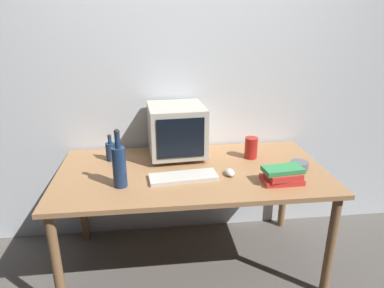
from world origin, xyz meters
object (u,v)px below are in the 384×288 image
at_px(crt_monitor, 177,130).
at_px(book_stack, 283,175).
at_px(keyboard, 183,177).
at_px(bottle_short, 111,151).
at_px(cd_spindle, 299,165).
at_px(metal_canister, 251,148).
at_px(computer_mouse, 230,172).
at_px(bottle_tall, 119,165).

relative_size(crt_monitor, book_stack, 1.65).
bearing_deg(book_stack, keyboard, 168.83).
height_order(bottle_short, book_stack, bottle_short).
xyz_separation_m(keyboard, cd_spindle, (0.77, 0.07, 0.01)).
bearing_deg(book_stack, crt_monitor, 140.57).
xyz_separation_m(crt_monitor, metal_canister, (0.52, -0.09, -0.12)).
bearing_deg(bottle_short, keyboard, -36.78).
height_order(bottle_short, metal_canister, bottle_short).
height_order(computer_mouse, metal_canister, metal_canister).
height_order(computer_mouse, bottle_short, bottle_short).
bearing_deg(computer_mouse, metal_canister, 49.91).
bearing_deg(metal_canister, bottle_short, 175.88).
height_order(crt_monitor, keyboard, crt_monitor).
bearing_deg(metal_canister, bottle_tall, -159.12).
relative_size(keyboard, metal_canister, 2.80).
xyz_separation_m(bottle_short, cd_spindle, (1.25, -0.28, -0.05)).
xyz_separation_m(computer_mouse, bottle_short, (-0.77, 0.33, 0.05)).
bearing_deg(metal_canister, computer_mouse, -128.57).
relative_size(keyboard, bottle_tall, 1.18).
relative_size(bottle_tall, metal_canister, 2.36).
bearing_deg(computer_mouse, bottle_short, 155.12).
relative_size(bottle_short, metal_canister, 1.27).
bearing_deg(book_stack, bottle_short, 156.13).
xyz_separation_m(keyboard, bottle_tall, (-0.38, -0.05, 0.12)).
relative_size(crt_monitor, computer_mouse, 4.12).
relative_size(bottle_tall, cd_spindle, 2.96).
xyz_separation_m(book_stack, cd_spindle, (0.19, 0.19, -0.02)).
xyz_separation_m(crt_monitor, bottle_tall, (-0.37, -0.43, -0.06)).
xyz_separation_m(crt_monitor, bottle_short, (-0.46, -0.02, -0.12)).
relative_size(bottle_tall, bottle_short, 1.86).
xyz_separation_m(crt_monitor, book_stack, (0.60, -0.49, -0.15)).
height_order(bottle_tall, metal_canister, bottle_tall).
xyz_separation_m(bottle_short, book_stack, (1.06, -0.47, -0.02)).
distance_m(crt_monitor, bottle_tall, 0.57).
bearing_deg(cd_spindle, book_stack, -134.94).
height_order(crt_monitor, bottle_short, crt_monitor).
distance_m(computer_mouse, bottle_short, 0.84).
height_order(crt_monitor, bottle_tall, crt_monitor).
bearing_deg(book_stack, bottle_tall, 176.27).
xyz_separation_m(bottle_tall, book_stack, (0.97, -0.06, -0.09)).
bearing_deg(crt_monitor, metal_canister, -10.38).
distance_m(keyboard, computer_mouse, 0.30).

